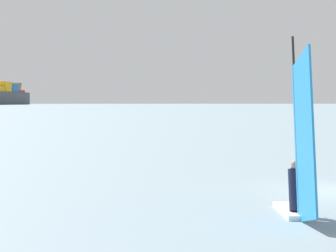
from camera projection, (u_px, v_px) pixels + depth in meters
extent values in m
cube|color=white|center=(292.00, 211.00, 16.06)|extent=(1.37, 2.31, 0.12)
cylinder|color=black|center=(296.00, 123.00, 15.57)|extent=(0.44, 1.02, 4.35)
cube|color=#268CD8|center=(304.00, 137.00, 14.70)|extent=(1.02, 2.55, 4.20)
cylinder|color=black|center=(300.00, 172.00, 15.18)|extent=(0.71, 1.77, 0.04)
cylinder|color=#191E38|center=(295.00, 190.00, 15.69)|extent=(0.50, 0.64, 1.08)
sphere|color=tan|center=(295.00, 164.00, 15.66)|extent=(0.22, 0.22, 0.22)
cube|color=#1E66AD|center=(6.00, 88.00, 672.39)|extent=(27.26, 25.57, 7.80)
cube|color=red|center=(13.00, 91.00, 691.59)|extent=(27.26, 25.57, 2.60)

